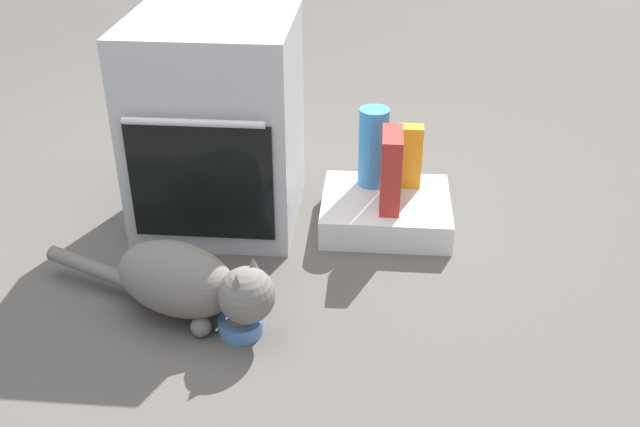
# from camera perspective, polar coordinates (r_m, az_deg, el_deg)

# --- Properties ---
(ground) EXTENTS (8.00, 8.00, 0.00)m
(ground) POSITION_cam_1_polar(r_m,az_deg,el_deg) (2.48, -8.92, -4.65)
(ground) COLOR #56514C
(oven) EXTENTS (0.57, 0.59, 0.75)m
(oven) POSITION_cam_1_polar(r_m,az_deg,el_deg) (2.64, -8.11, 6.95)
(oven) COLOR #B7BABF
(oven) RESTS_ON ground
(pantry_cabinet) EXTENTS (0.47, 0.41, 0.11)m
(pantry_cabinet) POSITION_cam_1_polar(r_m,az_deg,el_deg) (2.70, 5.15, 0.21)
(pantry_cabinet) COLOR white
(pantry_cabinet) RESTS_ON ground
(food_bowl) EXTENTS (0.13, 0.13, 0.08)m
(food_bowl) POSITION_cam_1_polar(r_m,az_deg,el_deg) (2.20, -6.23, -8.59)
(food_bowl) COLOR #4C7AB7
(food_bowl) RESTS_ON ground
(cat) EXTENTS (0.79, 0.38, 0.25)m
(cat) POSITION_cam_1_polar(r_m,az_deg,el_deg) (2.22, -10.29, -5.29)
(cat) COLOR slate
(cat) RESTS_ON ground
(juice_carton) EXTENTS (0.09, 0.06, 0.24)m
(juice_carton) POSITION_cam_1_polar(r_m,az_deg,el_deg) (2.72, 7.02, 4.45)
(juice_carton) COLOR orange
(juice_carton) RESTS_ON pantry_cabinet
(cereal_box) EXTENTS (0.07, 0.18, 0.28)m
(cereal_box) POSITION_cam_1_polar(r_m,az_deg,el_deg) (2.56, 5.57, 3.38)
(cereal_box) COLOR #B72D28
(cereal_box) RESTS_ON pantry_cabinet
(water_bottle) EXTENTS (0.11, 0.11, 0.30)m
(water_bottle) POSITION_cam_1_polar(r_m,az_deg,el_deg) (2.71, 4.19, 5.19)
(water_bottle) COLOR #388CD1
(water_bottle) RESTS_ON pantry_cabinet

